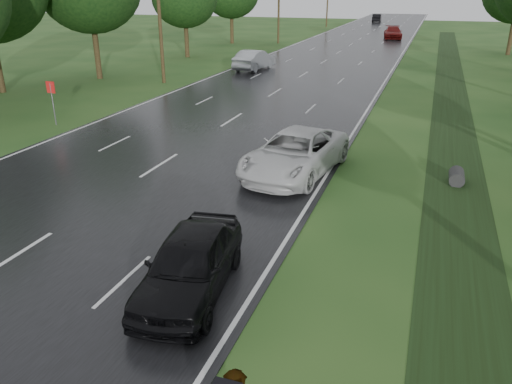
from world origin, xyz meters
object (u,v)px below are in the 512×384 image
object	(u,v)px
road_sign	(52,94)
white_pickup	(295,153)
dark_sedan	(190,263)
silver_sedan	(254,60)

from	to	relation	value
road_sign	white_pickup	xyz separation A→B (m)	(14.00, -3.09, -0.78)
road_sign	dark_sedan	bearing A→B (deg)	-40.62
white_pickup	silver_sedan	bearing A→B (deg)	121.11
road_sign	silver_sedan	xyz separation A→B (m)	(3.81, 21.03, -0.75)
white_pickup	road_sign	bearing A→B (deg)	175.76
road_sign	dark_sedan	world-z (taller)	road_sign
road_sign	silver_sedan	bearing A→B (deg)	79.74
road_sign	silver_sedan	size ratio (longest dim) A/B	0.44
road_sign	dark_sedan	distance (m)	18.20
white_pickup	silver_sedan	world-z (taller)	silver_sedan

